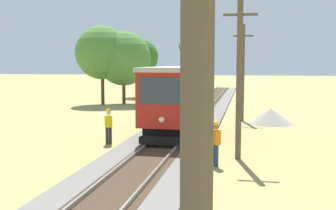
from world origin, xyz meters
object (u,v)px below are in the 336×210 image
at_px(tree_right_far, 140,57).
at_px(track_worker, 216,141).
at_px(tree_left_far, 124,58).
at_px(utility_pole_near_tram, 239,76).
at_px(second_worker, 109,125).
at_px(gravel_pile, 271,116).
at_px(red_tram, 176,96).
at_px(utility_pole_mid, 243,71).
at_px(tree_right_near, 102,53).
at_px(utility_pole_foreground, 197,76).

bearing_deg(tree_right_far, track_worker, -70.42).
distance_m(tree_left_far, tree_right_far, 8.81).
height_order(utility_pole_near_tram, tree_right_far, tree_right_far).
distance_m(utility_pole_near_tram, second_worker, 7.17).
distance_m(track_worker, tree_right_far, 33.90).
height_order(gravel_pile, tree_left_far, tree_left_far).
height_order(red_tram, track_worker, red_tram).
distance_m(red_tram, second_worker, 4.33).
relative_size(gravel_pile, tree_left_far, 0.42).
bearing_deg(track_worker, gravel_pile, 37.84).
xyz_separation_m(second_worker, tree_left_far, (-5.12, 19.52, 3.48)).
bearing_deg(utility_pole_near_tram, gravel_pile, 80.07).
relative_size(utility_pole_mid, tree_right_near, 0.88).
xyz_separation_m(utility_pole_near_tram, tree_right_near, (-13.43, 20.88, 1.50)).
distance_m(red_tram, track_worker, 7.04).
xyz_separation_m(red_tram, second_worker, (-2.91, -2.97, -1.21)).
bearing_deg(red_tram, utility_pole_mid, 63.10).
height_order(red_tram, tree_right_far, tree_right_far).
bearing_deg(utility_pole_mid, gravel_pile, -30.98).
height_order(red_tram, utility_pole_foreground, utility_pole_foreground).
bearing_deg(gravel_pile, utility_pole_foreground, -94.25).
relative_size(red_tram, utility_pole_foreground, 1.11).
xyz_separation_m(utility_pole_foreground, utility_pole_mid, (-0.00, 26.48, -0.51)).
distance_m(utility_pole_mid, tree_right_far, 22.13).
bearing_deg(utility_pole_near_tram, tree_right_near, 122.75).
bearing_deg(tree_left_far, tree_right_near, -159.93).
distance_m(gravel_pile, track_worker, 12.46).
bearing_deg(red_tram, utility_pole_near_tram, -55.28).
distance_m(utility_pole_mid, tree_left_far, 15.08).
bearing_deg(gravel_pile, tree_right_far, 125.57).
bearing_deg(tree_left_far, tree_right_far, 94.01).
relative_size(red_tram, tree_right_far, 1.25).
height_order(utility_pole_foreground, gravel_pile, utility_pole_foreground).
bearing_deg(utility_pole_near_tram, utility_pole_foreground, -90.00).
bearing_deg(tree_right_near, tree_right_far, 82.21).
bearing_deg(utility_pole_near_tram, track_worker, -121.47).
height_order(track_worker, tree_right_far, tree_right_far).
bearing_deg(utility_pole_mid, tree_right_near, 146.23).
relative_size(gravel_pile, tree_right_near, 0.39).
height_order(utility_pole_mid, tree_right_far, tree_right_far).
bearing_deg(tree_right_near, gravel_pile, -33.43).
xyz_separation_m(red_tram, gravel_pile, (5.37, 5.74, -1.68)).
distance_m(utility_pole_near_tram, tree_right_far, 32.72).
bearing_deg(track_worker, red_tram, 72.91).
relative_size(red_tram, gravel_pile, 2.86).
height_order(utility_pole_near_tram, tree_left_far, tree_left_far).
relative_size(red_tram, track_worker, 4.79).
height_order(utility_pole_mid, tree_right_near, tree_right_near).
distance_m(utility_pole_foreground, utility_pole_mid, 26.49).
bearing_deg(second_worker, gravel_pile, 117.08).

